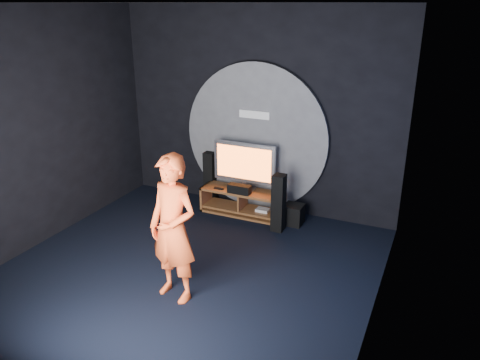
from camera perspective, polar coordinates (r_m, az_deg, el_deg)
name	(u,v)px	position (r m, az deg, el deg)	size (l,w,h in m)	color
floor	(187,271)	(6.67, -6.48, -11.00)	(5.00, 5.00, 0.00)	black
back_wall	(257,112)	(8.10, 2.08, 8.33)	(5.00, 0.04, 3.50)	black
front_wall	(20,235)	(4.17, -25.24, -6.13)	(5.00, 0.04, 3.50)	black
left_wall	(34,130)	(7.51, -23.80, 5.57)	(0.04, 5.00, 3.50)	black
right_wall	(386,180)	(5.15, 17.38, -0.02)	(0.04, 5.00, 3.50)	black
ceiling	(174,2)	(5.67, -8.00, 20.69)	(5.00, 5.00, 0.01)	black
wall_disc_panel	(255,138)	(8.16, 1.89, 5.17)	(2.60, 0.11, 2.60)	#515156
media_console	(243,204)	(8.21, 0.36, -2.92)	(1.47, 0.45, 0.45)	brown
tv	(244,164)	(8.01, 0.53, 1.92)	(1.12, 0.22, 0.83)	#B9B8C0
center_speaker	(239,189)	(7.97, -0.09, -1.11)	(0.40, 0.15, 0.15)	black
remote	(219,188)	(8.17, -2.61, -1.04)	(0.18, 0.05, 0.02)	black
tower_speaker_left	(210,177)	(8.66, -3.64, 0.36)	(0.19, 0.21, 0.96)	black
tower_speaker_right	(279,203)	(7.56, 4.72, -2.81)	(0.19, 0.21, 0.96)	black
subwoofer	(293,214)	(7.92, 6.54, -4.19)	(0.31, 0.31, 0.34)	black
player	(173,229)	(5.73, -8.15, -5.94)	(0.69, 0.45, 1.88)	#F15120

